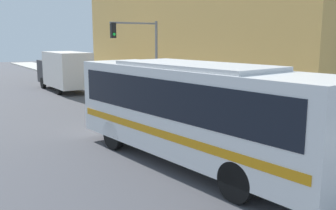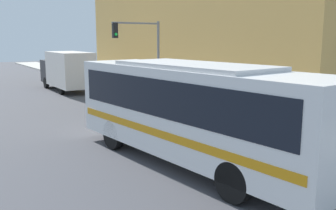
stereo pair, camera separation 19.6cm
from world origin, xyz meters
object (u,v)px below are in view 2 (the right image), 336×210
at_px(city_bus, 192,107).
at_px(parking_meter, 163,86).
at_px(fire_hydrant, 257,116).
at_px(delivery_truck, 67,70).
at_px(pedestrian_near_corner, 239,93).
at_px(traffic_light_pole, 142,46).

bearing_deg(city_bus, parking_meter, 56.78).
bearing_deg(fire_hydrant, city_bus, -156.15).
bearing_deg(fire_hydrant, delivery_truck, 101.29).
xyz_separation_m(city_bus, fire_hydrant, (5.41, 2.39, -1.33)).
height_order(fire_hydrant, parking_meter, parking_meter).
relative_size(delivery_truck, pedestrian_near_corner, 3.82).
xyz_separation_m(delivery_truck, traffic_light_pole, (2.36, -7.97, 1.94)).
relative_size(city_bus, parking_meter, 7.85).
height_order(city_bus, fire_hydrant, city_bus).
bearing_deg(delivery_truck, fire_hydrant, -78.71).
height_order(delivery_truck, pedestrian_near_corner, delivery_truck).
distance_m(fire_hydrant, parking_meter, 8.12).
distance_m(delivery_truck, fire_hydrant, 17.27).
relative_size(city_bus, delivery_truck, 1.45).
bearing_deg(parking_meter, pedestrian_near_corner, -70.10).
bearing_deg(parking_meter, delivery_truck, 110.99).
distance_m(city_bus, fire_hydrant, 6.06).
bearing_deg(pedestrian_near_corner, city_bus, -142.59).
relative_size(city_bus, traffic_light_pole, 2.08).
xyz_separation_m(city_bus, parking_meter, (5.41, 10.50, -0.86)).
bearing_deg(fire_hydrant, pedestrian_near_corner, 60.02).
bearing_deg(traffic_light_pole, city_bus, -111.24).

